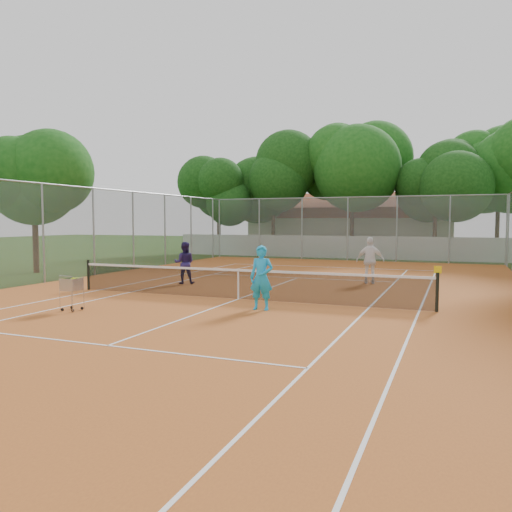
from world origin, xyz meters
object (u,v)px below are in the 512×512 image
at_px(clubhouse, 353,225).
at_px(player_far_right, 370,260).
at_px(ball_hopper, 72,293).
at_px(tennis_net, 238,284).
at_px(player_far_left, 184,263).
at_px(player_near, 261,278).

bearing_deg(clubhouse, player_far_right, -77.38).
bearing_deg(ball_hopper, player_far_right, 51.15).
distance_m(tennis_net, player_far_left, 4.56).
bearing_deg(clubhouse, tennis_net, -86.05).
distance_m(player_far_right, ball_hopper, 11.38).
height_order(player_far_left, ball_hopper, player_far_left).
xyz_separation_m(player_far_left, player_far_right, (6.82, 2.81, 0.09)).
bearing_deg(player_far_left, clubhouse, -116.62).
xyz_separation_m(player_far_right, ball_hopper, (-6.67, -9.21, -0.42)).
distance_m(clubhouse, ball_hopper, 32.67).
bearing_deg(tennis_net, player_far_right, 60.04).
height_order(clubhouse, ball_hopper, clubhouse).
distance_m(player_near, ball_hopper, 5.26).
height_order(player_far_left, player_far_right, player_far_right).
xyz_separation_m(clubhouse, player_near, (3.37, -30.48, -1.28)).
height_order(player_near, player_far_right, player_far_right).
xyz_separation_m(player_near, ball_hopper, (-4.80, -2.12, -0.40)).
bearing_deg(player_near, player_far_right, 70.99).
bearing_deg(player_far_right, player_far_left, 13.29).
xyz_separation_m(tennis_net, player_near, (1.37, -1.48, 0.41)).
xyz_separation_m(clubhouse, player_far_right, (5.24, -23.39, -1.26)).
bearing_deg(clubhouse, player_near, -83.70).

